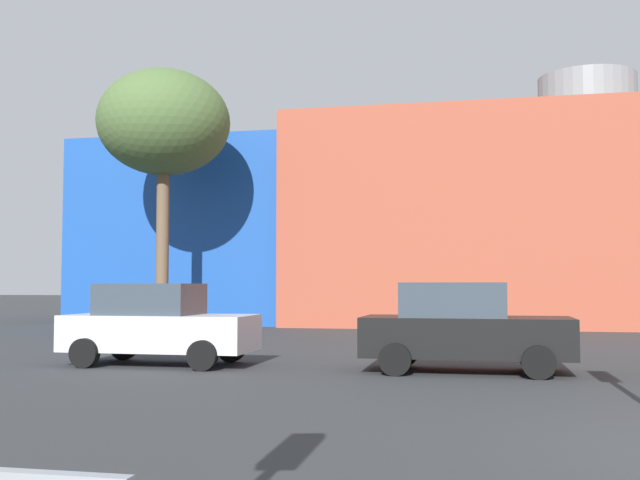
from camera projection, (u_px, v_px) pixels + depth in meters
building_backdrop at (589, 225)px, 31.74m from camera, size 43.05×10.62×10.42m
parked_car_0 at (158, 324)px, 15.61m from camera, size 3.85×1.89×1.67m
parked_car_1 at (463, 327)px, 14.32m from camera, size 3.89×1.91×1.69m
bare_tree_0 at (164, 124)px, 27.09m from camera, size 4.72×4.72×9.33m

